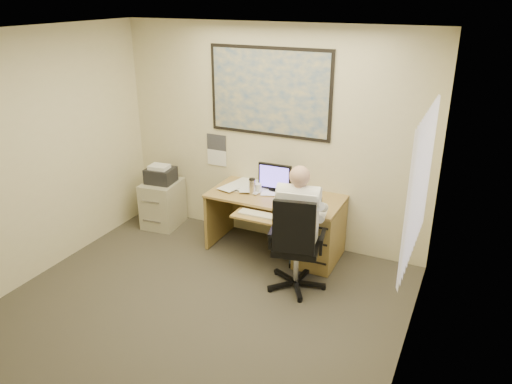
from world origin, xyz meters
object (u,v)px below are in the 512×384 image
at_px(filing_cabinet, 163,199).
at_px(person, 298,228).
at_px(desk, 301,223).
at_px(office_chair, 294,262).

bearing_deg(filing_cabinet, person, -22.19).
height_order(desk, filing_cabinet, desk).
height_order(desk, office_chair, office_chair).
bearing_deg(person, office_chair, -105.62).
height_order(filing_cabinet, office_chair, office_chair).
xyz_separation_m(desk, person, (0.19, -0.62, 0.25)).
relative_size(desk, filing_cabinet, 1.83).
height_order(office_chair, person, person).
relative_size(desk, person, 1.15).
xyz_separation_m(desk, office_chair, (0.18, -0.70, -0.12)).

